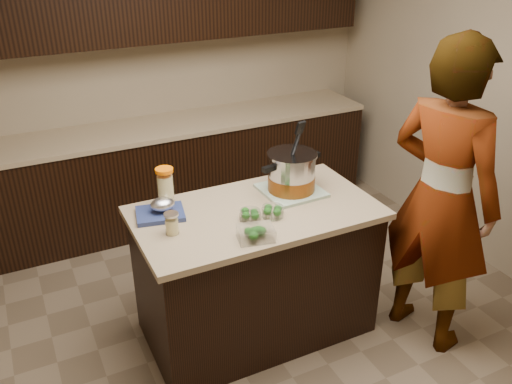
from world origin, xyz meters
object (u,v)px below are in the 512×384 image
stock_pot (292,174)px  lemonade_pitcher (166,190)px  island (256,272)px  person (441,199)px

stock_pot → lemonade_pitcher: bearing=160.1°
island → lemonade_pitcher: bearing=151.2°
lemonade_pitcher → person: 1.63m
stock_pot → lemonade_pitcher: 0.79m
stock_pot → person: (0.67, -0.61, -0.05)m
island → person: (0.98, -0.49, 0.53)m
island → lemonade_pitcher: 0.78m
island → person: bearing=-26.5°
lemonade_pitcher → stock_pot: bearing=-10.4°
island → person: 1.22m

